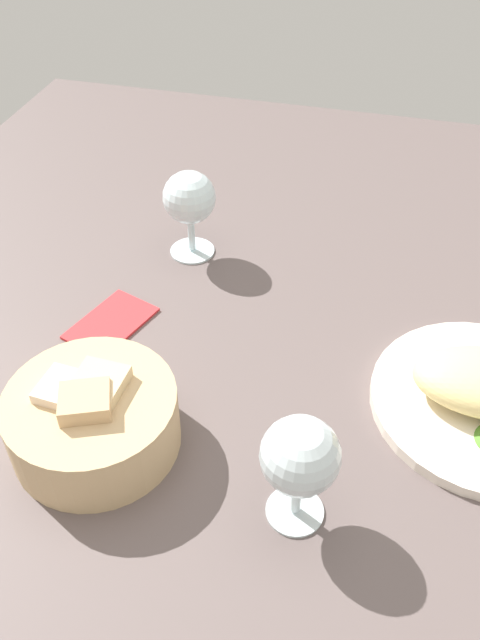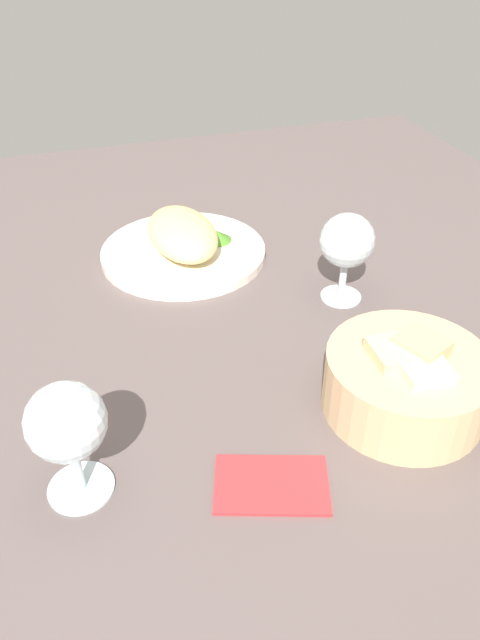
% 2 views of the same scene
% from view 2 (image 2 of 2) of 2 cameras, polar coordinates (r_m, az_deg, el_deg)
% --- Properties ---
extents(ground_plane, '(1.40, 1.40, 0.02)m').
position_cam_2_polar(ground_plane, '(0.81, -3.89, -0.94)').
color(ground_plane, '#5F514F').
extents(plate, '(0.25, 0.25, 0.01)m').
position_cam_2_polar(plate, '(0.95, -5.32, 6.35)').
color(plate, white).
rests_on(plate, ground_plane).
extents(omelette, '(0.17, 0.11, 0.05)m').
position_cam_2_polar(omelette, '(0.93, -5.44, 8.10)').
color(omelette, '#EFD585').
rests_on(omelette, plate).
extents(lettuce_garnish, '(0.05, 0.05, 0.02)m').
position_cam_2_polar(lettuce_garnish, '(0.96, -2.24, 7.96)').
color(lettuce_garnish, '#4C862A').
rests_on(lettuce_garnish, plate).
extents(bread_basket, '(0.18, 0.18, 0.09)m').
position_cam_2_polar(bread_basket, '(0.68, 15.33, -5.53)').
color(bread_basket, tan).
rests_on(bread_basket, ground_plane).
extents(wine_glass_near, '(0.07, 0.07, 0.13)m').
position_cam_2_polar(wine_glass_near, '(0.56, -15.96, -9.59)').
color(wine_glass_near, silver).
rests_on(wine_glass_near, ground_plane).
extents(wine_glass_far, '(0.07, 0.07, 0.13)m').
position_cam_2_polar(wine_glass_far, '(0.82, 10.10, 6.99)').
color(wine_glass_far, silver).
rests_on(wine_glass_far, ground_plane).
extents(folded_napkin, '(0.10, 0.13, 0.01)m').
position_cam_2_polar(folded_napkin, '(0.60, 3.08, -15.02)').
color(folded_napkin, red).
rests_on(folded_napkin, ground_plane).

